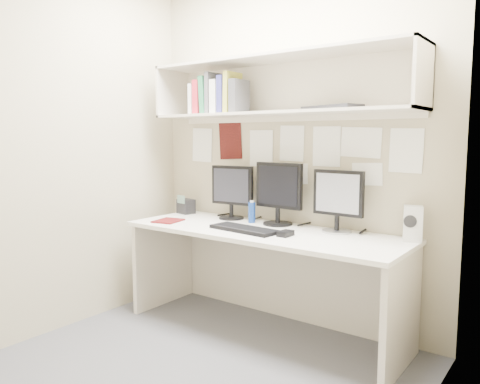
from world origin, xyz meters
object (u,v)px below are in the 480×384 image
Objects in this scene: monitor_right at (338,198)px; maroon_notebook at (168,221)px; desk at (263,280)px; monitor_center at (279,191)px; keyboard at (244,229)px; desk_phone at (186,206)px; speaker at (413,224)px; monitor_left at (232,190)px.

maroon_notebook is (-1.20, -0.39, -0.22)m from monitor_right.
desk is 0.85m from maroon_notebook.
desk is at bearing 1.33° from maroon_notebook.
monitor_center reaches higher than monitor_right.
desk is 3.99× the size of keyboard.
monitor_right reaches higher than desk.
desk is at bearing -0.37° from desk_phone.
monitor_right reaches higher than speaker.
monitor_center is 2.13× the size of maroon_notebook.
keyboard is (0.36, -0.34, -0.22)m from monitor_left.
desk_phone reaches higher than desk.
speaker is at bearing 5.37° from monitor_right.
maroon_notebook is (-1.69, -0.41, -0.10)m from speaker.
monitor_center is 0.87m from maroon_notebook.
desk is 9.20× the size of speaker.
monitor_right is (0.89, -0.00, 0.00)m from monitor_left.
monitor_right is at bearing 38.95° from keyboard.
keyboard is 2.36× the size of maroon_notebook.
speaker is at bearing 14.26° from desk.
desk is 1.02m from desk_phone.
monitor_center is (0.43, -0.00, 0.02)m from monitor_left.
monitor_center is at bearing 93.16° from desk.
desk is 0.78m from monitor_right.
speaker is (0.94, 0.24, 0.47)m from desk.
monitor_left is at bearing 14.77° from desk_phone.
speaker reaches higher than desk_phone.
keyboard is (-0.07, -0.12, 0.38)m from desk.
monitor_center reaches higher than keyboard.
monitor_left is at bearing -176.93° from monitor_right.
speaker is at bearing 5.33° from monitor_center.
monitor_center is 0.42m from keyboard.
monitor_right is (0.46, 0.00, -0.02)m from monitor_center.
monitor_left reaches higher than speaker.
monitor_left is 2.63× the size of desk_phone.
speaker is (0.95, 0.02, -0.14)m from monitor_center.
keyboard reaches higher than maroon_notebook.
monitor_left is at bearing 153.38° from desk.
monitor_left is 0.43m from monitor_center.
desk_phone is (-0.83, 0.31, 0.05)m from keyboard.
monitor_center is (-0.01, 0.22, 0.61)m from desk.
desk_phone is (-1.85, -0.04, -0.05)m from speaker.
desk_phone is (-1.36, -0.02, -0.17)m from monitor_right.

